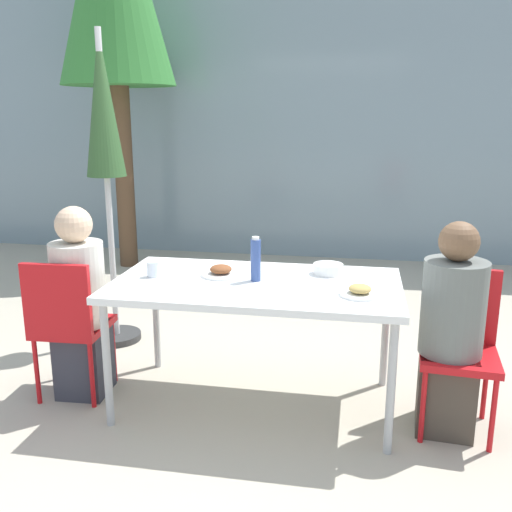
{
  "coord_description": "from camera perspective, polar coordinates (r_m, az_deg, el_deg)",
  "views": [
    {
      "loc": [
        0.55,
        -3.04,
        1.69
      ],
      "look_at": [
        0.0,
        0.0,
        0.91
      ],
      "focal_mm": 40.0,
      "sensor_mm": 36.0,
      "label": 1
    }
  ],
  "objects": [
    {
      "name": "ground_plane",
      "position": [
        3.52,
        0.0,
        -14.48
      ],
      "size": [
        24.0,
        24.0,
        0.0
      ],
      "primitive_type": "plane",
      "color": "#B2A893"
    },
    {
      "name": "building_facade",
      "position": [
        6.8,
        5.79,
        12.51
      ],
      "size": [
        10.0,
        0.2,
        3.0
      ],
      "color": "gray",
      "rests_on": "ground"
    },
    {
      "name": "dining_table",
      "position": [
        3.24,
        0.0,
        -3.49
      ],
      "size": [
        1.62,
        0.89,
        0.76
      ],
      "color": "white",
      "rests_on": "ground"
    },
    {
      "name": "chair_left",
      "position": [
        3.55,
        -18.39,
        -5.98
      ],
      "size": [
        0.42,
        0.42,
        0.87
      ],
      "rotation": [
        0.0,
        0.0,
        0.05
      ],
      "color": "red",
      "rests_on": "ground"
    },
    {
      "name": "person_left",
      "position": [
        3.58,
        -17.18,
        -4.88
      ],
      "size": [
        0.31,
        0.31,
        1.17
      ],
      "rotation": [
        0.0,
        0.0,
        0.05
      ],
      "color": "#383842",
      "rests_on": "ground"
    },
    {
      "name": "chair_right",
      "position": [
        3.29,
        19.64,
        -7.66
      ],
      "size": [
        0.43,
        0.43,
        0.87
      ],
      "rotation": [
        0.0,
        0.0,
        3.06
      ],
      "color": "red",
      "rests_on": "ground"
    },
    {
      "name": "person_right",
      "position": [
        3.2,
        18.9,
        -7.49
      ],
      "size": [
        0.33,
        0.33,
        1.16
      ],
      "rotation": [
        0.0,
        0.0,
        3.06
      ],
      "color": "#473D33",
      "rests_on": "ground"
    },
    {
      "name": "closed_umbrella",
      "position": [
        4.21,
        -14.97,
        12.35
      ],
      "size": [
        0.36,
        0.36,
        2.25
      ],
      "color": "#333333",
      "rests_on": "ground"
    },
    {
      "name": "plate_0",
      "position": [
        3.34,
        -3.53,
        -1.57
      ],
      "size": [
        0.23,
        0.23,
        0.07
      ],
      "color": "white",
      "rests_on": "dining_table"
    },
    {
      "name": "plate_1",
      "position": [
        3.03,
        10.35,
        -3.51
      ],
      "size": [
        0.21,
        0.21,
        0.06
      ],
      "color": "white",
      "rests_on": "dining_table"
    },
    {
      "name": "bottle",
      "position": [
        3.21,
        -0.04,
        -0.36
      ],
      "size": [
        0.06,
        0.06,
        0.26
      ],
      "color": "#334C8E",
      "rests_on": "dining_table"
    },
    {
      "name": "drinking_cup",
      "position": [
        3.36,
        -10.25,
        -1.32
      ],
      "size": [
        0.07,
        0.07,
        0.09
      ],
      "color": "silver",
      "rests_on": "dining_table"
    },
    {
      "name": "salad_bowl",
      "position": [
        3.4,
        7.22,
        -1.29
      ],
      "size": [
        0.18,
        0.18,
        0.06
      ],
      "color": "white",
      "rests_on": "dining_table"
    }
  ]
}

